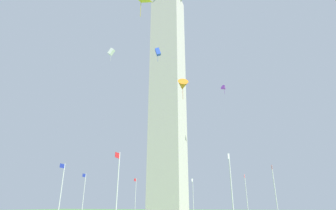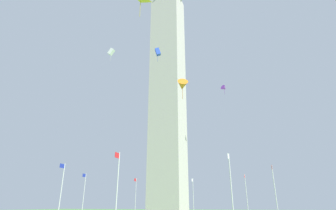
{
  "view_description": "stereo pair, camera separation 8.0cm",
  "coord_description": "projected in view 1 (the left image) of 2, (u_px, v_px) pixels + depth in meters",
  "views": [
    {
      "loc": [
        46.67,
        16.59,
        2.45
      ],
      "look_at": [
        0.0,
        0.0,
        21.39
      ],
      "focal_mm": 28.14,
      "sensor_mm": 36.0,
      "label": 1
    },
    {
      "loc": [
        46.65,
        16.66,
        2.45
      ],
      "look_at": [
        0.0,
        0.0,
        21.39
      ],
      "focal_mm": 28.14,
      "sensor_mm": 36.0,
      "label": 2
    }
  ],
  "objects": [
    {
      "name": "kite_white_box",
      "position": [
        111.0,
        52.0,
        42.58
      ],
      "size": [
        0.63,
        1.1,
        2.24
      ],
      "color": "white"
    },
    {
      "name": "flagpole_ne",
      "position": [
        231.0,
        186.0,
        31.9
      ],
      "size": [
        1.12,
        0.14,
        8.62
      ],
      "color": "silver",
      "rests_on": "ground"
    },
    {
      "name": "kite_purple_delta",
      "position": [
        224.0,
        88.0,
        48.45
      ],
      "size": [
        1.37,
        1.33,
        1.83
      ],
      "color": "purple"
    },
    {
      "name": "flagpole_nw",
      "position": [
        61.0,
        190.0,
        39.83
      ],
      "size": [
        1.12,
        0.14,
        8.62
      ],
      "color": "silver",
      "rests_on": "ground"
    },
    {
      "name": "flagpole_n",
      "position": [
        117.0,
        185.0,
        31.24
      ],
      "size": [
        1.12,
        0.14,
        8.62
      ],
      "color": "silver",
      "rests_on": "ground"
    },
    {
      "name": "flagpole_sw",
      "position": [
        135.0,
        195.0,
        62.15
      ],
      "size": [
        1.12,
        0.14,
        8.62
      ],
      "color": "silver",
      "rests_on": "ground"
    },
    {
      "name": "flagpole_s",
      "position": [
        193.0,
        195.0,
        62.8
      ],
      "size": [
        1.12,
        0.14,
        8.62
      ],
      "color": "silver",
      "rests_on": "ground"
    },
    {
      "name": "flagpole_se",
      "position": [
        246.0,
        194.0,
        54.22
      ],
      "size": [
        1.12,
        0.14,
        8.62
      ],
      "color": "silver",
      "rests_on": "ground"
    },
    {
      "name": "kite_blue_box",
      "position": [
        158.0,
        52.0,
        44.96
      ],
      "size": [
        1.03,
        1.21,
        2.59
      ],
      "color": "blue"
    },
    {
      "name": "kite_orange_delta",
      "position": [
        183.0,
        85.0,
        31.15
      ],
      "size": [
        2.0,
        1.81,
        2.58
      ],
      "color": "orange"
    },
    {
      "name": "flagpole_w",
      "position": [
        84.0,
        193.0,
        52.63
      ],
      "size": [
        1.12,
        0.14,
        8.62
      ],
      "color": "silver",
      "rests_on": "ground"
    },
    {
      "name": "flagpole_e",
      "position": [
        275.0,
        190.0,
        41.41
      ],
      "size": [
        1.12,
        0.14,
        8.62
      ],
      "color": "silver",
      "rests_on": "ground"
    },
    {
      "name": "obelisk_monument",
      "position": [
        168.0,
        78.0,
        55.17
      ],
      "size": [
        6.02,
        6.02,
        54.75
      ],
      "color": "#B7B2A8",
      "rests_on": "ground"
    }
  ]
}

